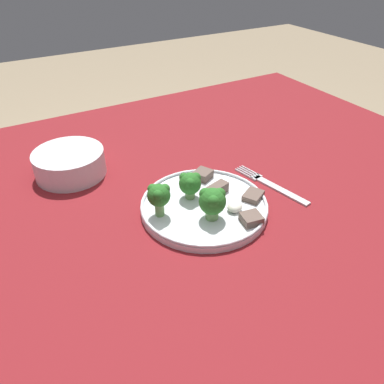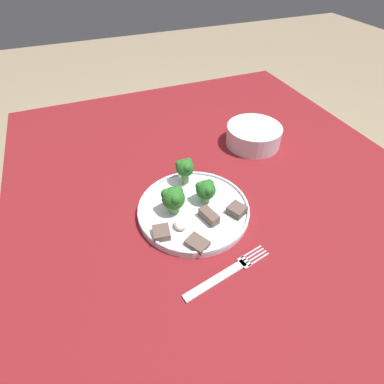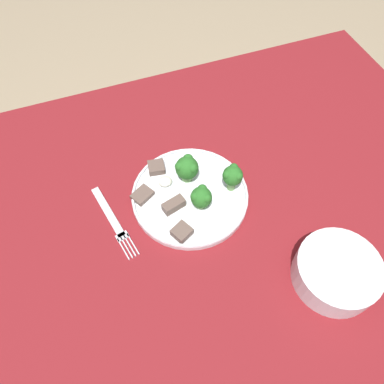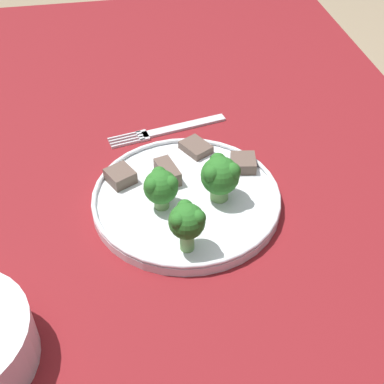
# 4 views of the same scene
# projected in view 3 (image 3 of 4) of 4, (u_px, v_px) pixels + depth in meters

# --- Properties ---
(ground_plane) EXTENTS (8.00, 8.00, 0.00)m
(ground_plane) POSITION_uv_depth(u_px,v_px,m) (194.00, 331.00, 1.33)
(ground_plane) COLOR #9E896B
(table) EXTENTS (1.28, 0.95, 0.74)m
(table) POSITION_uv_depth(u_px,v_px,m) (196.00, 258.00, 0.79)
(table) COLOR maroon
(table) RESTS_ON ground_plane
(dinner_plate) EXTENTS (0.24, 0.24, 0.02)m
(dinner_plate) POSITION_uv_depth(u_px,v_px,m) (190.00, 195.00, 0.76)
(dinner_plate) COLOR white
(dinner_plate) RESTS_ON table
(fork) EXTENTS (0.05, 0.18, 0.00)m
(fork) POSITION_uv_depth(u_px,v_px,m) (113.00, 221.00, 0.73)
(fork) COLOR silver
(fork) RESTS_ON table
(cream_bowl) EXTENTS (0.15, 0.15, 0.05)m
(cream_bowl) POSITION_uv_depth(u_px,v_px,m) (336.00, 272.00, 0.65)
(cream_bowl) COLOR silver
(cream_bowl) RESTS_ON table
(broccoli_floret_near_rim_left) EXTENTS (0.04, 0.04, 0.05)m
(broccoli_floret_near_rim_left) POSITION_uv_depth(u_px,v_px,m) (201.00, 197.00, 0.71)
(broccoli_floret_near_rim_left) COLOR #709E56
(broccoli_floret_near_rim_left) RESTS_ON dinner_plate
(broccoli_floret_center_left) EXTENTS (0.05, 0.05, 0.06)m
(broccoli_floret_center_left) POSITION_uv_depth(u_px,v_px,m) (187.00, 168.00, 0.75)
(broccoli_floret_center_left) COLOR #709E56
(broccoli_floret_center_left) RESTS_ON dinner_plate
(broccoli_floret_back_left) EXTENTS (0.04, 0.04, 0.06)m
(broccoli_floret_back_left) POSITION_uv_depth(u_px,v_px,m) (233.00, 176.00, 0.73)
(broccoli_floret_back_left) COLOR #709E56
(broccoli_floret_back_left) RESTS_ON dinner_plate
(meat_slice_front_slice) EXTENTS (0.05, 0.03, 0.02)m
(meat_slice_front_slice) POSITION_uv_depth(u_px,v_px,m) (174.00, 205.00, 0.73)
(meat_slice_front_slice) COLOR brown
(meat_slice_front_slice) RESTS_ON dinner_plate
(meat_slice_middle_slice) EXTENTS (0.04, 0.04, 0.02)m
(meat_slice_middle_slice) POSITION_uv_depth(u_px,v_px,m) (156.00, 167.00, 0.78)
(meat_slice_middle_slice) COLOR brown
(meat_slice_middle_slice) RESTS_ON dinner_plate
(meat_slice_rear_slice) EXTENTS (0.05, 0.05, 0.01)m
(meat_slice_rear_slice) POSITION_uv_depth(u_px,v_px,m) (142.00, 195.00, 0.75)
(meat_slice_rear_slice) COLOR brown
(meat_slice_rear_slice) RESTS_ON dinner_plate
(meat_slice_edge_slice) EXTENTS (0.04, 0.04, 0.02)m
(meat_slice_edge_slice) POSITION_uv_depth(u_px,v_px,m) (182.00, 232.00, 0.70)
(meat_slice_edge_slice) COLOR brown
(meat_slice_edge_slice) RESTS_ON dinner_plate
(sauce_dollop) EXTENTS (0.03, 0.03, 0.02)m
(sauce_dollop) POSITION_uv_depth(u_px,v_px,m) (165.00, 181.00, 0.76)
(sauce_dollop) COLOR silver
(sauce_dollop) RESTS_ON dinner_plate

